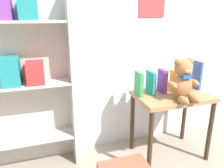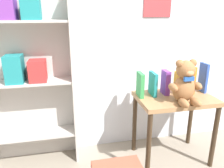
{
  "view_description": "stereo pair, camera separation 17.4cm",
  "coord_description": "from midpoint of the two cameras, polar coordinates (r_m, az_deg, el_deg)",
  "views": [
    {
      "loc": [
        -0.77,
        -0.42,
        1.27
      ],
      "look_at": [
        -0.26,
        1.16,
        0.73
      ],
      "focal_mm": 35.0,
      "sensor_mm": 36.0,
      "label": 1
    },
    {
      "loc": [
        -0.6,
        -0.47,
        1.27
      ],
      "look_at": [
        -0.26,
        1.16,
        0.73
      ],
      "focal_mm": 35.0,
      "sensor_mm": 36.0,
      "label": 2
    }
  ],
  "objects": [
    {
      "name": "book_standing_blue",
      "position": [
        2.12,
        24.94,
        1.48
      ],
      "size": [
        0.02,
        0.11,
        0.26
      ],
      "primitive_type": "cube",
      "rotation": [
        0.0,
        0.0,
        0.01
      ],
      "color": "#2D51B7",
      "rests_on": "display_table"
    },
    {
      "name": "book_standing_orange",
      "position": [
        2.07,
        22.11,
        1.18
      ],
      "size": [
        0.02,
        0.14,
        0.24
      ],
      "primitive_type": "cube",
      "rotation": [
        0.0,
        0.0,
        0.02
      ],
      "color": "orange",
      "rests_on": "display_table"
    },
    {
      "name": "book_standing_green",
      "position": [
        1.85,
        10.09,
        -0.22
      ],
      "size": [
        0.04,
        0.13,
        0.2
      ],
      "primitive_type": "cube",
      "rotation": [
        0.0,
        0.0,
        -0.03
      ],
      "color": "#33934C",
      "rests_on": "display_table"
    },
    {
      "name": "teddy_bear",
      "position": [
        1.8,
        21.22,
        0.11
      ],
      "size": [
        0.26,
        0.24,
        0.34
      ],
      "color": "#99663D",
      "rests_on": "display_table"
    },
    {
      "name": "display_table",
      "position": [
        1.98,
        18.42,
        -5.83
      ],
      "size": [
        0.64,
        0.43,
        0.6
      ],
      "color": "#9E754C",
      "rests_on": "ground_plane"
    },
    {
      "name": "book_standing_yellow",
      "position": [
        2.0,
        19.38,
        0.24
      ],
      "size": [
        0.04,
        0.1,
        0.19
      ],
      "primitive_type": "cube",
      "rotation": [
        0.0,
        0.0,
        0.02
      ],
      "color": "gold",
      "rests_on": "display_table"
    },
    {
      "name": "wall_back",
      "position": [
        2.04,
        8.0,
        17.13
      ],
      "size": [
        4.8,
        0.07,
        2.5
      ],
      "color": "silver",
      "rests_on": "ground_plane"
    },
    {
      "name": "book_standing_purple",
      "position": [
        1.95,
        16.32,
        0.37
      ],
      "size": [
        0.05,
        0.11,
        0.21
      ],
      "primitive_type": "cube",
      "rotation": [
        0.0,
        0.0,
        -0.04
      ],
      "color": "purple",
      "rests_on": "display_table"
    },
    {
      "name": "bookshelf_side",
      "position": [
        1.87,
        -18.81,
        3.21
      ],
      "size": [
        0.73,
        0.22,
        1.49
      ],
      "color": "#BCB7B2",
      "rests_on": "ground_plane"
    },
    {
      "name": "book_standing_teal",
      "position": [
        1.9,
        13.24,
        -0.01
      ],
      "size": [
        0.03,
        0.15,
        0.2
      ],
      "primitive_type": "cube",
      "rotation": [
        0.0,
        0.0,
        -0.03
      ],
      "color": "teal",
      "rests_on": "display_table"
    }
  ]
}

